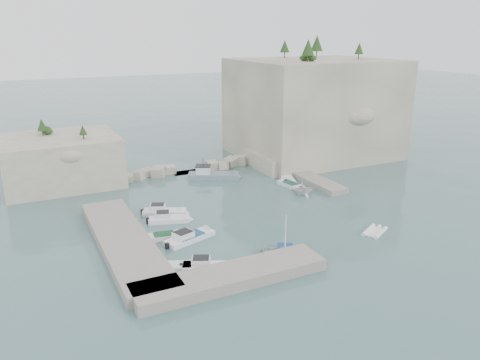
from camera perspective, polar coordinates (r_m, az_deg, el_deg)
name	(u,v)px	position (r m, az deg, el deg)	size (l,w,h in m)	color
ground	(262,217)	(57.34, 2.66, -4.49)	(400.00, 400.00, 0.00)	#4A706F
cliff_east	(313,108)	(85.89, 8.89, 8.65)	(26.00, 22.00, 17.00)	beige
cliff_terrace	(278,160)	(77.93, 4.69, 2.44)	(8.00, 10.00, 2.50)	beige
outcrop_west	(62,160)	(73.91, -20.89, 2.29)	(16.00, 14.00, 7.00)	beige
quay_west	(124,242)	(50.83, -13.96, -7.35)	(5.00, 24.00, 1.10)	#9E9689
quay_south	(231,276)	(42.93, -1.08, -11.67)	(18.00, 4.00, 1.10)	#9E9689
ledge_east	(308,177)	(71.97, 8.26, 0.32)	(3.00, 16.00, 0.80)	#9E9689
breakwater	(191,168)	(75.73, -6.04, 1.52)	(28.00, 3.00, 1.40)	beige
motorboat_a	(164,214)	(58.85, -9.19, -4.11)	(5.79, 1.72, 1.40)	white
motorboat_b	(169,222)	(56.47, -8.61, -5.03)	(5.34, 1.75, 1.40)	white
motorboat_c	(164,239)	(52.08, -9.23, -7.07)	(4.34, 1.58, 0.70)	silver
motorboat_d	(190,240)	(51.36, -6.13, -7.31)	(6.32, 1.88, 1.40)	white
motorboat_e	(186,269)	(45.59, -6.54, -10.72)	(3.97, 1.63, 0.70)	white
motorboat_f	(209,270)	(45.26, -3.77, -10.86)	(5.54, 1.65, 1.40)	white
rowboat	(285,257)	(47.74, 5.48, -9.31)	(3.40, 4.76, 0.99)	silver
inflatable_dinghy	(374,233)	(54.92, 16.07, -6.23)	(3.67, 1.78, 0.44)	white
tender_east_a	(303,194)	(65.62, 7.68, -1.73)	(3.05, 3.53, 1.86)	silver
tender_east_b	(290,187)	(68.61, 6.17, -0.81)	(4.78, 1.63, 0.70)	white
tender_east_c	(288,182)	(70.89, 5.85, -0.19)	(5.31, 1.72, 0.70)	white
tender_east_d	(279,174)	(74.79, 4.81, 0.79)	(1.74, 4.61, 1.78)	silver
work_boat	(213,178)	(72.13, -3.27, 0.19)	(8.39, 2.48, 2.20)	slate
rowboat_mast	(286,233)	(46.63, 5.58, -6.46)	(0.10, 0.10, 4.20)	white
vegetation	(286,54)	(83.30, 5.61, 15.03)	(53.48, 13.88, 13.40)	#1E4219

